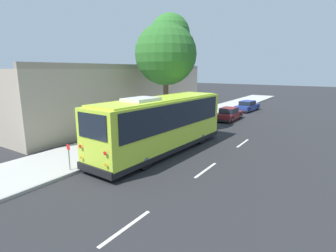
% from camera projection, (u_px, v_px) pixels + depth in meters
% --- Properties ---
extents(ground_plane, '(160.00, 160.00, 0.00)m').
position_uv_depth(ground_plane, '(159.00, 153.00, 16.17)').
color(ground_plane, '#28282B').
extents(sidewalk_slab, '(80.00, 4.12, 0.15)m').
position_uv_depth(sidewalk_slab, '(115.00, 143.00, 18.14)').
color(sidewalk_slab, '#B2AFA8').
rests_on(sidewalk_slab, ground).
extents(curb_strip, '(80.00, 0.14, 0.15)m').
position_uv_depth(curb_strip, '(139.00, 148.00, 17.00)').
color(curb_strip, '#9D9A94').
rests_on(curb_strip, ground).
extents(shuttle_bus, '(10.66, 2.97, 3.55)m').
position_uv_depth(shuttle_bus, '(162.00, 122.00, 16.01)').
color(shuttle_bus, '#BCDB38').
rests_on(shuttle_bus, ground).
extents(parked_sedan_maroon, '(4.23, 1.76, 1.27)m').
position_uv_depth(parked_sedan_maroon, '(229.00, 114.00, 26.65)').
color(parked_sedan_maroon, maroon).
rests_on(parked_sedan_maroon, ground).
extents(parked_sedan_blue, '(4.73, 1.93, 1.26)m').
position_uv_depth(parked_sedan_blue, '(247.00, 106.00, 32.57)').
color(parked_sedan_blue, navy).
rests_on(parked_sedan_blue, ground).
extents(street_tree, '(4.98, 4.98, 9.35)m').
position_uv_depth(street_tree, '(167.00, 50.00, 21.12)').
color(street_tree, brown).
rests_on(street_tree, sidewalk_slab).
extents(sign_post_near, '(0.06, 0.22, 1.32)m').
position_uv_depth(sign_post_near, '(69.00, 157.00, 12.92)').
color(sign_post_near, gray).
rests_on(sign_post_near, sidewalk_slab).
extents(sign_post_far, '(0.06, 0.22, 1.66)m').
position_uv_depth(sign_post_far, '(93.00, 146.00, 14.15)').
color(sign_post_far, gray).
rests_on(sign_post_far, sidewalk_slab).
extents(building_backdrop, '(22.15, 8.66, 5.49)m').
position_uv_depth(building_backdrop, '(109.00, 95.00, 26.61)').
color(building_backdrop, tan).
rests_on(building_backdrop, ground).
extents(lane_stripe_behind, '(2.40, 0.14, 0.01)m').
position_uv_depth(lane_stripe_behind, '(126.00, 228.00, 8.54)').
color(lane_stripe_behind, silver).
rests_on(lane_stripe_behind, ground).
extents(lane_stripe_mid, '(2.40, 0.14, 0.01)m').
position_uv_depth(lane_stripe_mid, '(206.00, 170.00, 13.43)').
color(lane_stripe_mid, silver).
rests_on(lane_stripe_mid, ground).
extents(lane_stripe_ahead, '(2.40, 0.14, 0.01)m').
position_uv_depth(lane_stripe_ahead, '(243.00, 143.00, 18.32)').
color(lane_stripe_ahead, silver).
rests_on(lane_stripe_ahead, ground).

